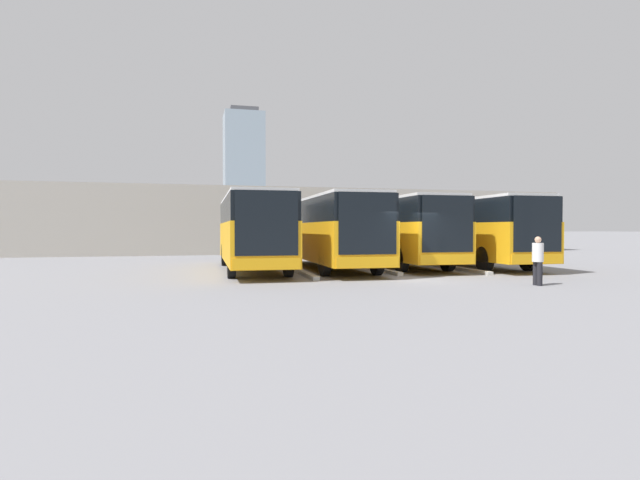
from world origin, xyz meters
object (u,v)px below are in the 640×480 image
Objects in this scene: bus_1 at (396,229)px; bus_3 at (252,230)px; bus_0 at (468,229)px; pedestrian at (538,259)px; bus_2 at (330,229)px.

bus_1 and bus_3 have the same top height.
bus_0 is 1.00× the size of bus_1.
bus_1 is 6.80× the size of pedestrian.
bus_0 is 10.88m from bus_3.
bus_2 is (3.63, 0.83, 0.00)m from bus_1.
pedestrian is at bearing 98.84° from bus_1.
pedestrian is at bearing 136.92° from bus_3.
bus_1 is 9.15m from pedestrian.
bus_2 is 1.00× the size of bus_3.
bus_1 is at bearing -165.78° from bus_2.
bus_3 is (7.25, 0.75, 0.00)m from bus_1.
bus_2 is (7.25, 0.21, 0.00)m from bus_0.
bus_2 is at bearing -179.86° from bus_3.
bus_0 is 8.81m from pedestrian.
bus_3 is 6.80× the size of pedestrian.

